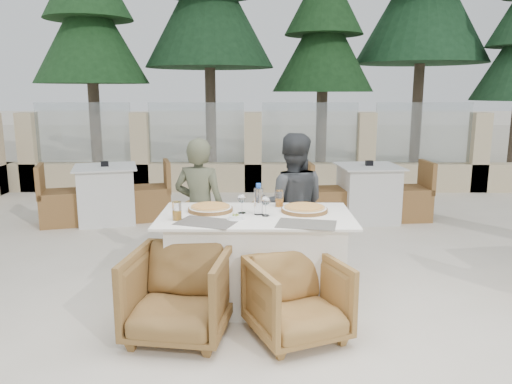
{
  "coord_description": "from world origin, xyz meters",
  "views": [
    {
      "loc": [
        0.1,
        -4.03,
        1.78
      ],
      "look_at": [
        0.08,
        0.29,
        0.9
      ],
      "focal_mm": 35.0,
      "sensor_mm": 36.0,
      "label": 1
    }
  ],
  "objects_px": {
    "beer_glass_right": "(279,199)",
    "olive_dish": "(236,217)",
    "wine_glass_near": "(266,205)",
    "armchair_far_right": "(290,245)",
    "bg_table_b": "(368,193)",
    "pizza_left": "(210,208)",
    "armchair_near_left": "(179,294)",
    "armchair_near_right": "(297,299)",
    "bg_table_a": "(107,194)",
    "pizza_right": "(304,209)",
    "diner_right": "(292,206)",
    "wine_glass_centre": "(242,203)",
    "dining_table": "(256,259)",
    "water_bottle": "(259,199)",
    "diner_left": "(200,210)",
    "armchair_far_left": "(216,234)",
    "beer_glass_left": "(177,211)"
  },
  "relations": [
    {
      "from": "armchair_near_left",
      "to": "bg_table_b",
      "type": "relative_size",
      "value": 0.44
    },
    {
      "from": "armchair_far_right",
      "to": "armchair_near_left",
      "type": "height_order",
      "value": "armchair_near_left"
    },
    {
      "from": "bg_table_b",
      "to": "bg_table_a",
      "type": "bearing_deg",
      "value": 176.15
    },
    {
      "from": "diner_left",
      "to": "bg_table_a",
      "type": "relative_size",
      "value": 0.83
    },
    {
      "from": "pizza_left",
      "to": "beer_glass_left",
      "type": "height_order",
      "value": "beer_glass_left"
    },
    {
      "from": "beer_glass_right",
      "to": "diner_left",
      "type": "bearing_deg",
      "value": 160.7
    },
    {
      "from": "pizza_left",
      "to": "pizza_right",
      "type": "bearing_deg",
      "value": -1.36
    },
    {
      "from": "bg_table_b",
      "to": "diner_right",
      "type": "bearing_deg",
      "value": -124.67
    },
    {
      "from": "dining_table",
      "to": "diner_right",
      "type": "bearing_deg",
      "value": 61.53
    },
    {
      "from": "pizza_right",
      "to": "diner_right",
      "type": "relative_size",
      "value": 0.28
    },
    {
      "from": "armchair_far_right",
      "to": "bg_table_a",
      "type": "distance_m",
      "value": 3.12
    },
    {
      "from": "water_bottle",
      "to": "diner_right",
      "type": "xyz_separation_m",
      "value": [
        0.32,
        0.62,
        -0.2
      ]
    },
    {
      "from": "pizza_left",
      "to": "bg_table_b",
      "type": "bearing_deg",
      "value": 53.8
    },
    {
      "from": "wine_glass_near",
      "to": "olive_dish",
      "type": "distance_m",
      "value": 0.28
    },
    {
      "from": "armchair_near_right",
      "to": "bg_table_a",
      "type": "xyz_separation_m",
      "value": [
        -2.37,
        3.29,
        0.09
      ]
    },
    {
      "from": "dining_table",
      "to": "water_bottle",
      "type": "relative_size",
      "value": 6.12
    },
    {
      "from": "wine_glass_near",
      "to": "armchair_far_right",
      "type": "height_order",
      "value": "wine_glass_near"
    },
    {
      "from": "wine_glass_near",
      "to": "armchair_far_right",
      "type": "relative_size",
      "value": 0.29
    },
    {
      "from": "dining_table",
      "to": "wine_glass_centre",
      "type": "relative_size",
      "value": 8.7
    },
    {
      "from": "wine_glass_near",
      "to": "olive_dish",
      "type": "height_order",
      "value": "wine_glass_near"
    },
    {
      "from": "water_bottle",
      "to": "diner_left",
      "type": "distance_m",
      "value": 0.8
    },
    {
      "from": "pizza_left",
      "to": "olive_dish",
      "type": "xyz_separation_m",
      "value": [
        0.23,
        -0.28,
        -0.0
      ]
    },
    {
      "from": "pizza_left",
      "to": "armchair_near_left",
      "type": "relative_size",
      "value": 0.53
    },
    {
      "from": "armchair_far_right",
      "to": "bg_table_b",
      "type": "bearing_deg",
      "value": -96.55
    },
    {
      "from": "armchair_far_right",
      "to": "diner_right",
      "type": "height_order",
      "value": "diner_right"
    },
    {
      "from": "dining_table",
      "to": "wine_glass_near",
      "type": "xyz_separation_m",
      "value": [
        0.08,
        -0.04,
        0.48
      ]
    },
    {
      "from": "wine_glass_centre",
      "to": "bg_table_a",
      "type": "distance_m",
      "value": 3.3
    },
    {
      "from": "beer_glass_right",
      "to": "olive_dish",
      "type": "relative_size",
      "value": 1.3
    },
    {
      "from": "beer_glass_left",
      "to": "armchair_near_right",
      "type": "xyz_separation_m",
      "value": [
        0.93,
        -0.45,
        -0.55
      ]
    },
    {
      "from": "olive_dish",
      "to": "armchair_near_right",
      "type": "relative_size",
      "value": 0.17
    },
    {
      "from": "wine_glass_near",
      "to": "diner_right",
      "type": "height_order",
      "value": "diner_right"
    },
    {
      "from": "wine_glass_near",
      "to": "bg_table_b",
      "type": "distance_m",
      "value": 3.19
    },
    {
      "from": "diner_left",
      "to": "pizza_right",
      "type": "bearing_deg",
      "value": 168.66
    },
    {
      "from": "pizza_left",
      "to": "water_bottle",
      "type": "bearing_deg",
      "value": -15.22
    },
    {
      "from": "olive_dish",
      "to": "beer_glass_right",
      "type": "bearing_deg",
      "value": 50.89
    },
    {
      "from": "beer_glass_left",
      "to": "bg_table_a",
      "type": "bearing_deg",
      "value": 116.9
    },
    {
      "from": "wine_glass_centre",
      "to": "dining_table",
      "type": "bearing_deg",
      "value": -20.95
    },
    {
      "from": "beer_glass_right",
      "to": "bg_table_b",
      "type": "height_order",
      "value": "beer_glass_right"
    },
    {
      "from": "pizza_right",
      "to": "bg_table_a",
      "type": "height_order",
      "value": "pizza_right"
    },
    {
      "from": "wine_glass_centre",
      "to": "armchair_far_left",
      "type": "distance_m",
      "value": 1.06
    },
    {
      "from": "armchair_far_right",
      "to": "armchair_near_right",
      "type": "xyz_separation_m",
      "value": [
        -0.03,
        -1.3,
        0.0
      ]
    },
    {
      "from": "armchair_near_right",
      "to": "wine_glass_centre",
      "type": "bearing_deg",
      "value": 99.27
    },
    {
      "from": "pizza_right",
      "to": "armchair_far_left",
      "type": "height_order",
      "value": "pizza_right"
    },
    {
      "from": "wine_glass_centre",
      "to": "diner_right",
      "type": "xyz_separation_m",
      "value": [
        0.46,
        0.58,
        -0.16
      ]
    },
    {
      "from": "armchair_far_right",
      "to": "wine_glass_near",
      "type": "bearing_deg",
      "value": 94.04
    },
    {
      "from": "water_bottle",
      "to": "bg_table_b",
      "type": "bearing_deg",
      "value": 61.1
    },
    {
      "from": "wine_glass_near",
      "to": "beer_glass_left",
      "type": "distance_m",
      "value": 0.72
    },
    {
      "from": "wine_glass_centre",
      "to": "beer_glass_right",
      "type": "bearing_deg",
      "value": 37.28
    },
    {
      "from": "wine_glass_centre",
      "to": "armchair_near_left",
      "type": "height_order",
      "value": "wine_glass_centre"
    },
    {
      "from": "armchair_far_left",
      "to": "armchair_near_left",
      "type": "distance_m",
      "value": 1.53
    }
  ]
}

